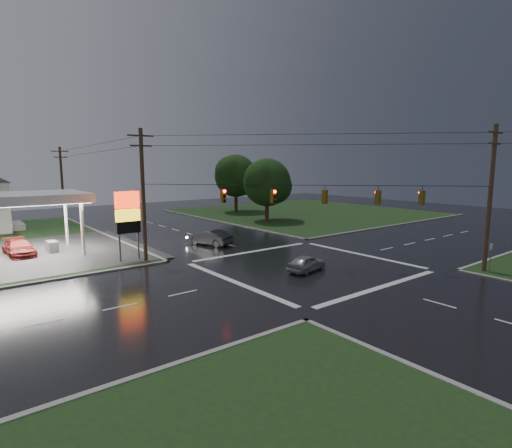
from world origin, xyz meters
TOP-DOWN VIEW (x-y plane):
  - ground at (0.00, 0.00)m, footprint 120.00×120.00m
  - grass_ne at (26.00, 26.00)m, footprint 36.00×36.00m
  - pylon_sign at (-10.50, 10.50)m, footprint 2.00×0.35m
  - utility_pole_nw at (-9.50, 9.50)m, footprint 2.20×0.32m
  - utility_pole_se at (9.50, -9.50)m, footprint 2.20×0.32m
  - utility_pole_n at (-9.50, 38.00)m, footprint 2.20×0.32m
  - traffic_signals at (0.02, -0.02)m, footprint 26.87×26.87m
  - tree_ne_near at (14.14, 21.99)m, footprint 7.99×6.80m
  - tree_ne_far at (17.15, 33.99)m, footprint 8.46×7.20m
  - car_north at (-1.56, 12.16)m, footprint 3.14×5.04m
  - car_crossing at (-0.99, -1.02)m, footprint 3.90×2.18m
  - car_pump at (-17.60, 18.39)m, footprint 2.38×5.19m

SIDE VIEW (x-z plane):
  - ground at x=0.00m, z-range 0.00..0.00m
  - grass_ne at x=26.00m, z-range 0.00..0.08m
  - car_crossing at x=-0.99m, z-range 0.00..1.25m
  - car_pump at x=-17.60m, z-range 0.00..1.47m
  - car_north at x=-1.56m, z-range 0.00..1.57m
  - pylon_sign at x=-10.50m, z-range 1.01..7.01m
  - utility_pole_n at x=-9.50m, z-range 0.22..10.72m
  - tree_ne_near at x=14.14m, z-range 1.07..10.05m
  - utility_pole_nw at x=-9.50m, z-range 0.22..11.22m
  - utility_pole_se at x=9.50m, z-range 0.22..11.22m
  - tree_ne_far at x=17.15m, z-range 1.28..11.08m
  - traffic_signals at x=0.02m, z-range 5.75..7.22m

